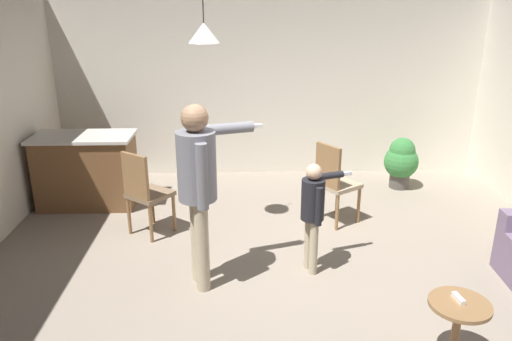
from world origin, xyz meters
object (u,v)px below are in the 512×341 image
kitchen_counter (87,170)px  dining_chair_near_wall (145,190)px  dining_chair_by_counter (334,180)px  side_table_by_couch (457,325)px  spare_remote_on_table (459,298)px  person_child (314,206)px  potted_plant_corner (401,161)px  person_adult (199,178)px

kitchen_counter → dining_chair_near_wall: 1.29m
kitchen_counter → dining_chair_by_counter: 3.17m
side_table_by_couch → spare_remote_on_table: bearing=93.3°
person_child → dining_chair_near_wall: (-1.77, 0.86, -0.15)m
potted_plant_corner → side_table_by_couch: bearing=-101.5°
person_child → potted_plant_corner: bearing=127.5°
kitchen_counter → person_adult: 2.62m
kitchen_counter → side_table_by_couch: 4.73m
dining_chair_by_counter → potted_plant_corner: 1.65m
kitchen_counter → person_child: bearing=-33.3°
dining_chair_by_counter → dining_chair_near_wall: bearing=-117.3°
side_table_by_couch → potted_plant_corner: size_ratio=0.70×
side_table_by_couch → person_child: person_child is taller
side_table_by_couch → dining_chair_near_wall: 3.45m
side_table_by_couch → person_adult: size_ratio=0.30×
person_adult → potted_plant_corner: size_ratio=2.36×
kitchen_counter → spare_remote_on_table: 4.70m
person_adult → kitchen_counter: bearing=-157.7°
dining_chair_near_wall → potted_plant_corner: bearing=60.1°
kitchen_counter → spare_remote_on_table: size_ratio=9.69×
person_child → potted_plant_corner: person_child is taller
side_table_by_couch → person_child: (-0.86, 1.35, 0.37)m
dining_chair_near_wall → potted_plant_corner: 3.65m
person_child → dining_chair_near_wall: person_child is taller
dining_chair_by_counter → person_child: bearing=-54.3°
side_table_by_couch → dining_chair_by_counter: (-0.45, 2.46, 0.22)m
person_adult → person_child: size_ratio=1.55×
person_adult → person_child: person_adult is taller
side_table_by_couch → dining_chair_near_wall: (-2.63, 2.21, 0.22)m
person_child → spare_remote_on_table: (0.86, -1.32, -0.16)m
potted_plant_corner → dining_chair_by_counter: bearing=-135.9°
side_table_by_couch → person_adult: (-1.93, 1.15, 0.75)m
spare_remote_on_table → side_table_by_couch: bearing=-86.7°
dining_chair_by_counter → dining_chair_near_wall: size_ratio=1.00×
kitchen_counter → side_table_by_couch: (3.55, -3.12, -0.15)m
dining_chair_by_counter → person_adult: bearing=-82.2°
kitchen_counter → dining_chair_by_counter: bearing=-12.1°
person_adult → dining_chair_by_counter: size_ratio=1.74×
dining_chair_near_wall → spare_remote_on_table: (2.63, -2.18, -0.01)m
spare_remote_on_table → kitchen_counter: bearing=138.9°
person_adult → dining_chair_by_counter: 2.05m
kitchen_counter → dining_chair_near_wall: dining_chair_near_wall is taller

